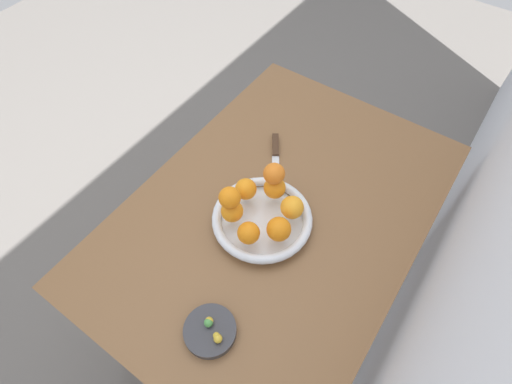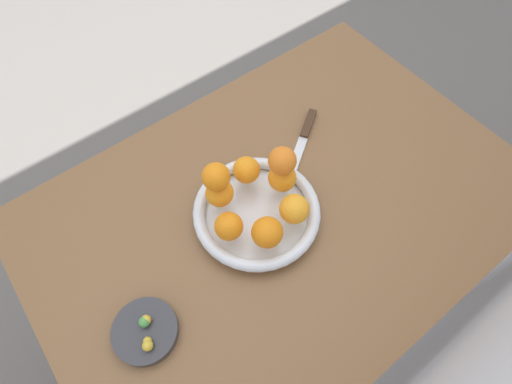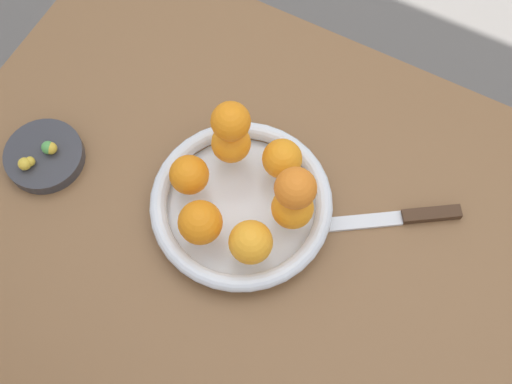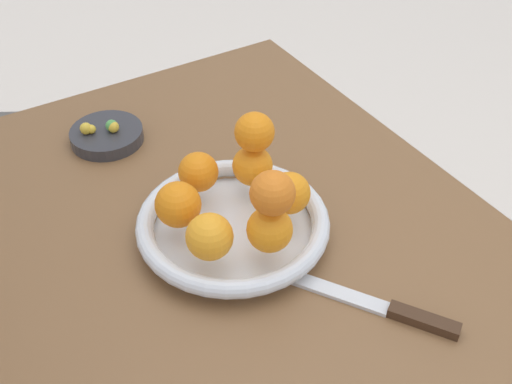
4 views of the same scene
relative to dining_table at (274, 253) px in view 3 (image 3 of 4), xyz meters
name	(u,v)px [view 3 (image 3 of 4)]	position (x,y,z in m)	size (l,w,h in m)	color
ground_plane	(268,332)	(0.00, 0.00, -0.65)	(6.00, 6.00, 0.00)	slate
dining_table	(274,253)	(0.00, 0.00, 0.00)	(1.10, 0.76, 0.74)	brown
fruit_bowl	(241,204)	(0.06, -0.01, 0.11)	(0.27, 0.27, 0.04)	silver
candy_dish	(45,156)	(0.38, 0.06, 0.10)	(0.12, 0.12, 0.02)	#333338
orange_0	(200,222)	(0.09, 0.06, 0.16)	(0.06, 0.06, 0.06)	orange
orange_1	(251,242)	(0.02, 0.05, 0.16)	(0.06, 0.06, 0.06)	orange
orange_2	(292,208)	(-0.01, -0.02, 0.16)	(0.06, 0.06, 0.06)	orange
orange_3	(282,159)	(0.04, -0.09, 0.16)	(0.06, 0.06, 0.06)	orange
orange_4	(231,143)	(0.11, -0.07, 0.16)	(0.06, 0.06, 0.06)	orange
orange_5	(189,175)	(0.14, 0.00, 0.16)	(0.06, 0.06, 0.06)	orange
orange_6	(231,121)	(0.11, -0.08, 0.22)	(0.06, 0.06, 0.06)	orange
orange_7	(295,188)	(-0.01, -0.03, 0.22)	(0.06, 0.06, 0.06)	orange
candy_ball_0	(25,164)	(0.39, 0.09, 0.12)	(0.02, 0.02, 0.02)	gold
candy_ball_1	(30,161)	(0.38, 0.08, 0.12)	(0.02, 0.02, 0.02)	gold
candy_ball_2	(51,148)	(0.37, 0.05, 0.12)	(0.02, 0.02, 0.02)	gold
candy_ball_3	(48,148)	(0.37, 0.05, 0.12)	(0.02, 0.02, 0.02)	#4C9947
knife	(391,219)	(-0.14, -0.10, 0.09)	(0.23, 0.16, 0.01)	#3F2819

